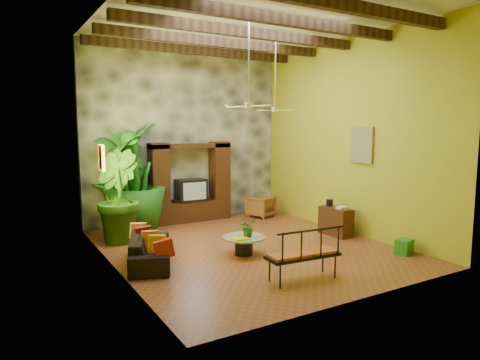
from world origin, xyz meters
TOP-DOWN VIEW (x-y plane):
  - ground at (0.00, 0.00)m, footprint 7.00×7.00m
  - ceiling at (0.00, 0.00)m, footprint 6.00×7.00m
  - back_wall at (0.00, 3.50)m, footprint 6.00×0.02m
  - left_wall at (-3.00, 0.00)m, footprint 0.02×7.00m
  - right_wall at (3.00, 0.00)m, footprint 0.02×7.00m
  - stone_accent_wall at (0.00, 3.44)m, footprint 5.98×0.10m
  - ceiling_beams at (0.00, 0.00)m, footprint 5.95×5.36m
  - entertainment_center at (0.00, 3.14)m, footprint 2.40×0.55m
  - ceiling_fan_front at (-0.20, -0.40)m, footprint 1.28×1.28m
  - ceiling_fan_back at (1.60, 1.20)m, footprint 1.28×1.28m
  - wall_art_mask at (-2.96, 1.00)m, footprint 0.06×0.32m
  - wall_art_painting at (2.96, -0.60)m, footprint 0.06×0.70m
  - sofa at (-2.30, -0.03)m, footprint 1.39×2.09m
  - wicker_armchair at (2.08, 2.60)m, footprint 0.91×0.93m
  - tall_plant_a at (-1.95, 3.15)m, footprint 1.70×1.42m
  - tall_plant_b at (-2.46, 1.93)m, footprint 1.15×1.35m
  - tall_plant_c at (-1.75, 2.83)m, footprint 1.94×1.94m
  - coffee_table at (-0.37, -0.49)m, footprint 0.92×0.92m
  - centerpiece_plant at (-0.27, -0.51)m, footprint 0.44×0.41m
  - yellow_tray at (-0.55, -0.68)m, footprint 0.36×0.29m
  - iron_bench at (-0.24, -2.42)m, footprint 1.40×0.60m
  - side_console at (2.51, -0.24)m, footprint 0.43×0.90m
  - green_bin at (2.65, -2.22)m, footprint 0.43×0.37m

SIDE VIEW (x-z plane):
  - ground at x=0.00m, z-range 0.00..0.00m
  - green_bin at x=2.65m, z-range 0.00..0.33m
  - coffee_table at x=-0.37m, z-range 0.06..0.46m
  - sofa at x=-2.30m, z-range 0.00..0.57m
  - wicker_armchair at x=2.08m, z-range 0.00..0.65m
  - side_console at x=2.51m, z-range 0.00..0.71m
  - yellow_tray at x=-0.55m, z-range 0.40..0.43m
  - iron_bench at x=-0.24m, z-range 0.26..0.83m
  - centerpiece_plant at x=-0.27m, z-range 0.40..0.79m
  - entertainment_center at x=0.00m, z-range -0.18..2.12m
  - tall_plant_b at x=-2.46m, z-range 0.00..2.22m
  - tall_plant_a at x=-1.95m, z-range 0.00..2.76m
  - tall_plant_c at x=-1.75m, z-range 0.00..2.85m
  - wall_art_mask at x=-2.96m, z-range 1.83..2.38m
  - wall_art_painting at x=2.96m, z-range 1.85..2.75m
  - back_wall at x=0.00m, z-range 0.00..5.00m
  - left_wall at x=-3.00m, z-range 0.00..5.00m
  - right_wall at x=3.00m, z-range 0.00..5.00m
  - stone_accent_wall at x=0.00m, z-range 0.01..4.99m
  - ceiling_fan_front at x=-0.20m, z-range 2.47..4.33m
  - ceiling_fan_back at x=1.60m, z-range 2.47..4.33m
  - ceiling_beams at x=0.00m, z-range 4.67..4.89m
  - ceiling at x=0.00m, z-range 4.99..5.01m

